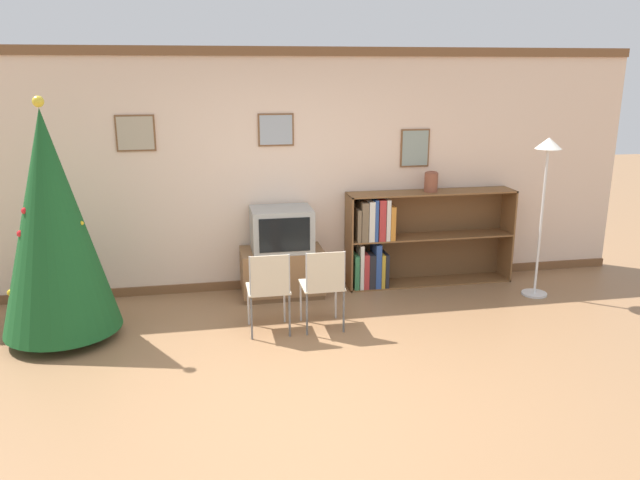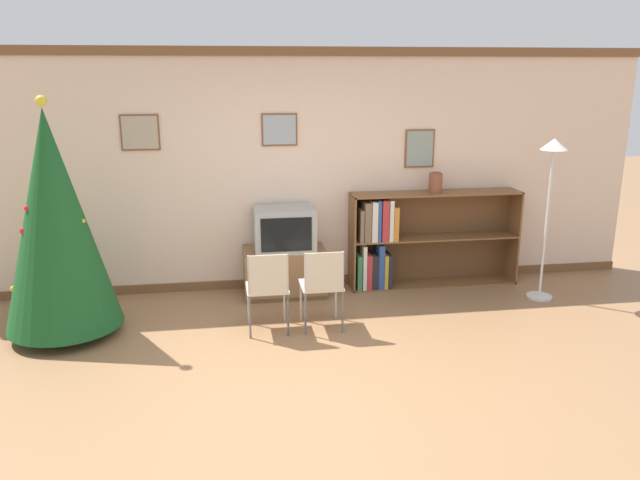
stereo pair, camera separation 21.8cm
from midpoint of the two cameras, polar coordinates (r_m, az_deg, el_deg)
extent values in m
plane|color=#936B47|center=(5.18, 0.70, -13.11)|extent=(24.00, 24.00, 0.00)
cube|color=beige|center=(7.08, -2.57, 6.28)|extent=(8.38, 0.08, 2.70)
cube|color=brown|center=(6.94, -2.65, 16.87)|extent=(8.38, 0.03, 0.10)
cube|color=brown|center=(7.35, -2.40, -3.85)|extent=(8.38, 0.03, 0.10)
cube|color=brown|center=(6.97, -15.26, 9.47)|extent=(0.41, 0.02, 0.38)
cube|color=tan|center=(6.96, -15.27, 9.46)|extent=(0.37, 0.01, 0.35)
cube|color=brown|center=(6.97, -2.82, 10.04)|extent=(0.39, 0.02, 0.36)
cube|color=#9EA8B2|center=(6.95, -2.81, 10.03)|extent=(0.36, 0.01, 0.32)
cube|color=brown|center=(7.34, 9.94, 8.24)|extent=(0.34, 0.02, 0.44)
cube|color=gray|center=(7.33, 9.97, 8.23)|extent=(0.31, 0.01, 0.40)
cylinder|color=maroon|center=(6.49, -21.19, -7.59)|extent=(0.36, 0.36, 0.10)
cone|color=#195123|center=(6.17, -22.15, 1.65)|extent=(1.07, 1.07, 2.05)
sphere|color=yellow|center=(6.03, -23.20, 11.61)|extent=(0.10, 0.10, 0.10)
sphere|color=silver|center=(6.33, -20.08, 1.73)|extent=(0.05, 0.05, 0.05)
sphere|color=silver|center=(6.39, -24.30, 0.18)|extent=(0.05, 0.05, 0.05)
sphere|color=gold|center=(6.07, -19.89, 1.63)|extent=(0.04, 0.04, 0.04)
sphere|color=red|center=(6.08, -24.27, 2.65)|extent=(0.06, 0.06, 0.06)
sphere|color=red|center=(6.14, -24.59, 0.76)|extent=(0.06, 0.06, 0.06)
sphere|color=gold|center=(6.35, -25.34, -4.05)|extent=(0.06, 0.06, 0.06)
cube|color=brown|center=(7.09, -2.33, -4.78)|extent=(0.87, 0.50, 0.05)
cube|color=olive|center=(7.01, -2.35, -2.74)|extent=(0.91, 0.52, 0.48)
cube|color=#9E9E99|center=(6.87, -2.39, 1.02)|extent=(0.66, 0.50, 0.47)
cube|color=black|center=(6.63, -2.14, 0.48)|extent=(0.54, 0.01, 0.37)
cube|color=beige|center=(6.03, -3.81, -4.40)|extent=(0.40, 0.40, 0.02)
cube|color=beige|center=(5.78, -3.68, -3.20)|extent=(0.35, 0.01, 0.38)
cylinder|color=#B2B2B2|center=(6.26, -5.58, -5.81)|extent=(0.02, 0.02, 0.42)
cylinder|color=#B2B2B2|center=(6.29, -2.29, -5.65)|extent=(0.02, 0.02, 0.42)
cylinder|color=#B2B2B2|center=(5.93, -5.37, -7.06)|extent=(0.02, 0.02, 0.42)
cylinder|color=#B2B2B2|center=(5.96, -1.88, -6.89)|extent=(0.02, 0.02, 0.42)
cylinder|color=#B2B2B2|center=(5.86, -5.41, -5.28)|extent=(0.02, 0.02, 0.82)
cylinder|color=#B2B2B2|center=(5.88, -1.90, -5.11)|extent=(0.02, 0.02, 0.82)
cube|color=beige|center=(6.09, 1.14, -4.15)|extent=(0.40, 0.40, 0.02)
cube|color=beige|center=(5.85, 1.48, -2.95)|extent=(0.35, 0.01, 0.38)
cylinder|color=#B2B2B2|center=(6.31, -0.77, -5.57)|extent=(0.02, 0.02, 0.42)
cylinder|color=#B2B2B2|center=(6.37, 2.45, -5.39)|extent=(0.02, 0.02, 0.42)
cylinder|color=#B2B2B2|center=(5.98, -0.28, -6.80)|extent=(0.02, 0.02, 0.42)
cylinder|color=#B2B2B2|center=(6.04, 3.12, -6.59)|extent=(0.02, 0.02, 0.42)
cylinder|color=#B2B2B2|center=(5.91, -0.29, -5.02)|extent=(0.02, 0.02, 0.82)
cylinder|color=#B2B2B2|center=(5.97, 3.15, -4.83)|extent=(0.02, 0.02, 0.82)
cube|color=brown|center=(7.14, 3.82, -0.21)|extent=(0.02, 0.36, 1.10)
cube|color=brown|center=(7.80, 17.99, 0.39)|extent=(0.02, 0.36, 1.10)
cube|color=brown|center=(7.29, 11.44, 4.22)|extent=(1.98, 0.36, 0.02)
cube|color=brown|center=(7.57, 11.00, -3.86)|extent=(1.98, 0.36, 0.02)
cube|color=brown|center=(7.41, 11.23, 0.27)|extent=(1.94, 0.36, 0.02)
cube|color=brown|center=(7.57, 10.78, 0.45)|extent=(1.98, 0.01, 1.10)
cube|color=#337547|center=(7.21, 4.34, -2.84)|extent=(0.05, 0.26, 0.40)
cube|color=silver|center=(7.19, 4.82, -2.41)|extent=(0.04, 0.23, 0.52)
cube|color=#B73333|center=(7.25, 5.17, -2.73)|extent=(0.06, 0.30, 0.41)
cube|color=#232328|center=(7.24, 5.78, -2.80)|extent=(0.07, 0.23, 0.40)
cube|color=#2D4C93|center=(7.26, 6.28, -2.27)|extent=(0.06, 0.29, 0.52)
cube|color=gold|center=(7.29, 6.72, -2.73)|extent=(0.04, 0.26, 0.39)
cube|color=#232328|center=(7.30, 7.08, -2.71)|extent=(0.04, 0.26, 0.39)
cube|color=#756047|center=(7.08, 4.53, 1.43)|extent=(0.04, 0.30, 0.37)
cube|color=#756047|center=(7.08, 5.08, 1.75)|extent=(0.08, 0.28, 0.45)
cube|color=silver|center=(7.06, 5.77, 1.74)|extent=(0.07, 0.20, 0.46)
cube|color=#2D4C93|center=(7.10, 6.14, 1.87)|extent=(0.04, 0.26, 0.47)
cube|color=#B73333|center=(7.13, 6.63, 1.91)|extent=(0.08, 0.30, 0.47)
cube|color=silver|center=(7.12, 7.24, 1.87)|extent=(0.05, 0.24, 0.47)
cube|color=orange|center=(7.15, 7.65, 1.57)|extent=(0.06, 0.24, 0.39)
cylinder|color=brown|center=(7.26, 11.36, 5.13)|extent=(0.16, 0.16, 0.22)
torus|color=brown|center=(7.24, 11.41, 5.98)|extent=(0.14, 0.14, 0.03)
cylinder|color=silver|center=(7.44, 20.20, -4.87)|extent=(0.28, 0.28, 0.03)
cylinder|color=silver|center=(7.21, 20.80, 1.29)|extent=(0.03, 0.03, 1.62)
cone|color=white|center=(7.07, 21.47, 8.16)|extent=(0.28, 0.28, 0.12)
camera|label=1|loc=(0.11, -88.98, 0.28)|focal=35.00mm
camera|label=2|loc=(0.11, 91.02, -0.28)|focal=35.00mm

